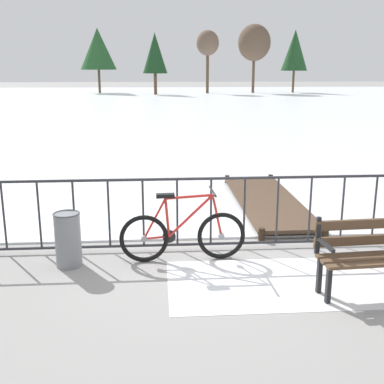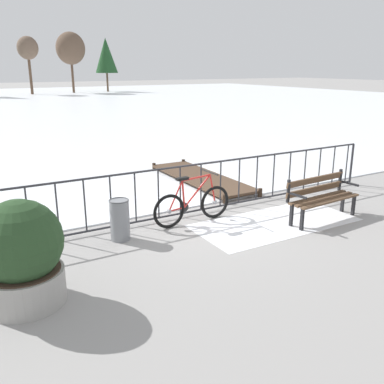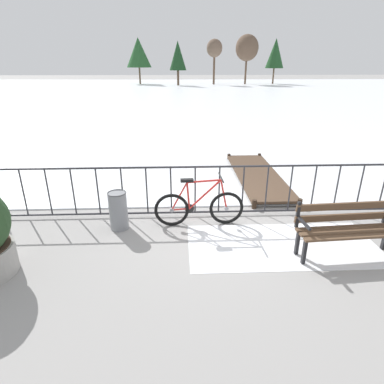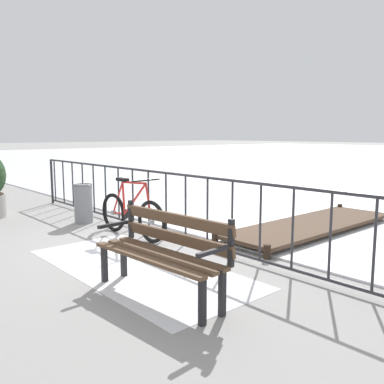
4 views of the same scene
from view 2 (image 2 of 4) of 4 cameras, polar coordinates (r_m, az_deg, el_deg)
ground_plane at (r=8.81m, az=1.19°, el=-2.88°), size 160.00×160.00×0.00m
frozen_pond at (r=35.87m, az=-23.55°, el=10.55°), size 80.00×56.00×0.03m
snow_patch at (r=8.45m, az=11.12°, el=-4.04°), size 3.24×1.51×0.01m
railing_fence at (r=8.64m, az=1.21°, el=0.63°), size 9.06×0.06×1.07m
bicycle_near_railing at (r=8.17m, az=0.08°, el=-1.72°), size 1.71×0.52×0.97m
park_bench at (r=8.71m, az=16.93°, el=-0.31°), size 1.63×0.58×0.89m
planter_with_shrub at (r=5.76m, az=-21.97°, el=-7.77°), size 1.07×1.07×1.38m
trash_bin at (r=7.49m, az=-9.69°, el=-3.66°), size 0.35×0.35×0.73m
wooden_dock at (r=11.18m, az=1.21°, el=1.99°), size 1.10×3.79×0.20m
tree_west_mid at (r=52.96m, az=-11.49°, el=17.55°), size 2.61×2.61×6.12m
tree_centre at (r=51.50m, az=-16.02°, el=18.06°), size 3.19×3.19×6.60m
tree_east_mid at (r=49.91m, az=-21.23°, el=17.53°), size 2.16×2.16×5.96m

